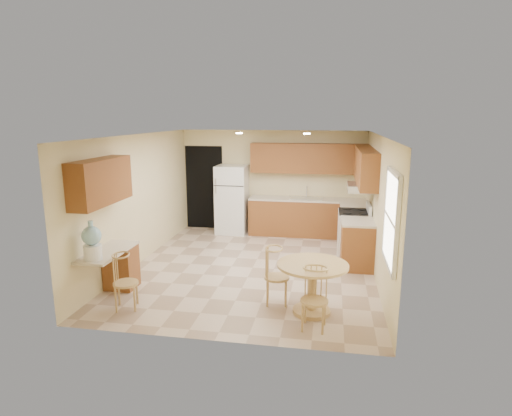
% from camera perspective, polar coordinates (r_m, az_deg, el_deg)
% --- Properties ---
extents(floor, '(5.50, 5.50, 0.00)m').
position_cam_1_polar(floor, '(8.24, -0.45, -7.96)').
color(floor, tan).
rests_on(floor, ground).
extents(ceiling, '(4.50, 5.50, 0.02)m').
position_cam_1_polar(ceiling, '(7.74, -0.48, 9.68)').
color(ceiling, white).
rests_on(ceiling, wall_back).
extents(wall_back, '(4.50, 0.02, 2.50)m').
position_cam_1_polar(wall_back, '(10.57, 2.23, 3.56)').
color(wall_back, beige).
rests_on(wall_back, floor).
extents(wall_front, '(4.50, 0.02, 2.50)m').
position_cam_1_polar(wall_front, '(5.30, -5.84, -5.36)').
color(wall_front, beige).
rests_on(wall_front, floor).
extents(wall_left, '(0.02, 5.50, 2.50)m').
position_cam_1_polar(wall_left, '(8.59, -15.40, 1.08)').
color(wall_left, beige).
rests_on(wall_left, floor).
extents(wall_right, '(0.02, 5.50, 2.50)m').
position_cam_1_polar(wall_right, '(7.82, 15.97, -0.02)').
color(wall_right, beige).
rests_on(wall_right, floor).
extents(doorway, '(0.90, 0.02, 2.10)m').
position_cam_1_polar(doorway, '(10.96, -6.90, 2.73)').
color(doorway, black).
rests_on(doorway, floor).
extents(base_cab_back, '(2.75, 0.60, 0.87)m').
position_cam_1_polar(base_cab_back, '(10.36, 6.77, -1.30)').
color(base_cab_back, brown).
rests_on(base_cab_back, floor).
extents(counter_back, '(2.75, 0.63, 0.04)m').
position_cam_1_polar(counter_back, '(10.26, 6.83, 1.17)').
color(counter_back, beige).
rests_on(counter_back, base_cab_back).
extents(base_cab_right_a, '(0.60, 0.59, 0.87)m').
position_cam_1_polar(base_cab_right_a, '(9.78, 12.87, -2.34)').
color(base_cab_right_a, brown).
rests_on(base_cab_right_a, floor).
extents(counter_right_a, '(0.63, 0.59, 0.04)m').
position_cam_1_polar(counter_right_a, '(9.68, 13.00, 0.27)').
color(counter_right_a, beige).
rests_on(counter_right_a, base_cab_right_a).
extents(base_cab_right_b, '(0.60, 0.80, 0.87)m').
position_cam_1_polar(base_cab_right_b, '(8.38, 13.33, -4.82)').
color(base_cab_right_b, brown).
rests_on(base_cab_right_b, floor).
extents(counter_right_b, '(0.63, 0.80, 0.04)m').
position_cam_1_polar(counter_right_b, '(8.26, 13.49, -1.80)').
color(counter_right_b, beige).
rests_on(counter_right_b, base_cab_right_b).
extents(upper_cab_back, '(2.75, 0.33, 0.70)m').
position_cam_1_polar(upper_cab_back, '(10.26, 7.01, 6.58)').
color(upper_cab_back, brown).
rests_on(upper_cab_back, wall_back).
extents(upper_cab_right, '(0.33, 2.42, 0.70)m').
position_cam_1_polar(upper_cab_right, '(8.90, 14.36, 5.44)').
color(upper_cab_right, brown).
rests_on(upper_cab_right, wall_right).
extents(upper_cab_left, '(0.33, 1.40, 0.70)m').
position_cam_1_polar(upper_cab_left, '(7.02, -19.98, 3.33)').
color(upper_cab_left, brown).
rests_on(upper_cab_left, wall_left).
extents(sink, '(0.78, 0.44, 0.01)m').
position_cam_1_polar(sink, '(10.26, 6.70, 1.29)').
color(sink, silver).
rests_on(sink, counter_back).
extents(range_hood, '(0.50, 0.76, 0.14)m').
position_cam_1_polar(range_hood, '(8.93, 13.69, 2.70)').
color(range_hood, silver).
rests_on(range_hood, upper_cab_right).
extents(desk_pedestal, '(0.48, 0.42, 0.72)m').
position_cam_1_polar(desk_pedestal, '(7.57, -17.54, -7.53)').
color(desk_pedestal, brown).
rests_on(desk_pedestal, floor).
extents(desk_top, '(0.50, 1.20, 0.04)m').
position_cam_1_polar(desk_top, '(7.13, -19.13, -5.56)').
color(desk_top, beige).
rests_on(desk_top, desk_pedestal).
extents(window, '(0.06, 1.12, 1.30)m').
position_cam_1_polar(window, '(5.97, 17.67, -1.38)').
color(window, white).
rests_on(window, wall_right).
extents(can_light_a, '(0.14, 0.14, 0.02)m').
position_cam_1_polar(can_light_a, '(9.02, -2.25, 9.94)').
color(can_light_a, white).
rests_on(can_light_a, ceiling).
extents(can_light_b, '(0.14, 0.14, 0.02)m').
position_cam_1_polar(can_light_b, '(8.83, 6.80, 9.81)').
color(can_light_b, white).
rests_on(can_light_b, ceiling).
extents(refrigerator, '(0.73, 0.72, 1.66)m').
position_cam_1_polar(refrigerator, '(10.48, -3.21, 1.14)').
color(refrigerator, white).
rests_on(refrigerator, floor).
extents(stove, '(0.65, 0.76, 1.09)m').
position_cam_1_polar(stove, '(9.12, 12.92, -3.18)').
color(stove, white).
rests_on(stove, floor).
extents(dining_table, '(1.03, 1.03, 0.76)m').
position_cam_1_polar(dining_table, '(6.34, 7.51, -9.62)').
color(dining_table, tan).
rests_on(dining_table, floor).
extents(chair_table_a, '(0.39, 0.51, 0.88)m').
position_cam_1_polar(chair_table_a, '(6.52, 2.70, -8.51)').
color(chair_table_a, tan).
rests_on(chair_table_a, floor).
extents(chair_table_b, '(0.38, 0.38, 0.85)m').
position_cam_1_polar(chair_table_b, '(5.82, 7.77, -11.45)').
color(chair_table_b, tan).
rests_on(chair_table_b, floor).
extents(chair_desk, '(0.37, 0.48, 0.84)m').
position_cam_1_polar(chair_desk, '(6.64, -17.35, -8.90)').
color(chair_desk, tan).
rests_on(chair_desk, floor).
extents(water_crock, '(0.28, 0.28, 0.59)m').
position_cam_1_polar(water_crock, '(6.71, -21.02, -4.28)').
color(water_crock, white).
rests_on(water_crock, desk_top).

